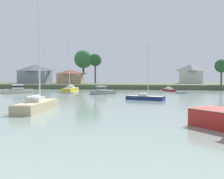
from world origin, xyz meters
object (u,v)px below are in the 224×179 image
at_px(sailboat_yellow, 70,90).
at_px(dinghy_skyblue, 182,93).
at_px(cruiser_cream, 16,91).
at_px(sailboat_navy, 145,99).
at_px(cruiser_grey, 101,92).
at_px(dinghy_white, 67,93).
at_px(mooring_buoy_white, 59,95).
at_px(sailboat_maroon, 169,90).
at_px(sailboat_sand, 37,108).

distance_m(sailboat_yellow, dinghy_skyblue, 31.62).
relative_size(cruiser_cream, sailboat_navy, 0.77).
bearing_deg(sailboat_yellow, cruiser_grey, -48.26).
distance_m(dinghy_white, mooring_buoy_white, 3.60).
xyz_separation_m(sailboat_maroon, cruiser_cream, (-38.70, -16.73, 0.29)).
relative_size(dinghy_skyblue, sailboat_navy, 0.26).
bearing_deg(dinghy_skyblue, sailboat_yellow, 166.12).
bearing_deg(dinghy_skyblue, dinghy_white, -168.10).
relative_size(sailboat_yellow, cruiser_cream, 1.95).
bearing_deg(cruiser_grey, cruiser_cream, 178.87).
distance_m(sailboat_yellow, sailboat_navy, 35.73).
bearing_deg(sailboat_navy, sailboat_yellow, 128.74).
bearing_deg(mooring_buoy_white, dinghy_skyblue, 18.16).
distance_m(cruiser_cream, dinghy_white, 13.72).
distance_m(dinghy_skyblue, cruiser_cream, 41.29).
distance_m(sailboat_maroon, cruiser_cream, 42.17).
xyz_separation_m(dinghy_skyblue, cruiser_cream, (-41.00, -4.85, 0.38)).
distance_m(sailboat_maroon, dinghy_skyblue, 12.10).
height_order(sailboat_yellow, cruiser_cream, sailboat_yellow).
xyz_separation_m(sailboat_yellow, mooring_buoy_white, (2.51, -16.83, -0.24)).
bearing_deg(sailboat_maroon, dinghy_white, -144.82).
distance_m(sailboat_sand, mooring_buoy_white, 29.30).
distance_m(sailboat_navy, mooring_buoy_white, 22.71).
distance_m(cruiser_grey, cruiser_cream, 21.79).
relative_size(sailboat_sand, sailboat_yellow, 0.88).
bearing_deg(dinghy_skyblue, sailboat_navy, -112.34).
xyz_separation_m(dinghy_white, mooring_buoy_white, (-0.87, -3.49, -0.07)).
bearing_deg(sailboat_maroon, sailboat_yellow, -171.41).
bearing_deg(cruiser_cream, sailboat_sand, -57.98).
height_order(sailboat_yellow, dinghy_white, sailboat_yellow).
bearing_deg(sailboat_maroon, cruiser_cream, -156.62).
bearing_deg(mooring_buoy_white, cruiser_grey, 23.85).
relative_size(sailboat_sand, dinghy_white, 3.81).
bearing_deg(cruiser_grey, sailboat_navy, -54.04).
distance_m(dinghy_skyblue, dinghy_white, 27.91).
bearing_deg(sailboat_maroon, sailboat_sand, -110.29).
xyz_separation_m(dinghy_skyblue, mooring_buoy_white, (-28.18, -9.25, -0.05)).
height_order(sailboat_sand, dinghy_white, sailboat_sand).
bearing_deg(sailboat_navy, cruiser_grey, 125.96).
bearing_deg(dinghy_skyblue, cruiser_grey, -164.63).
bearing_deg(dinghy_white, dinghy_skyblue, 11.90).
relative_size(cruiser_grey, sailboat_maroon, 0.68).
bearing_deg(dinghy_white, sailboat_yellow, 104.23).
bearing_deg(sailboat_sand, sailboat_yellow, 102.66).
height_order(sailboat_sand, cruiser_grey, sailboat_sand).
distance_m(sailboat_sand, dinghy_white, 32.49).
relative_size(sailboat_yellow, dinghy_skyblue, 5.66).
bearing_deg(sailboat_maroon, cruiser_grey, -134.60).
bearing_deg(sailboat_sand, cruiser_cream, 122.02).
xyz_separation_m(sailboat_maroon, sailboat_yellow, (-28.40, -4.29, 0.10)).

